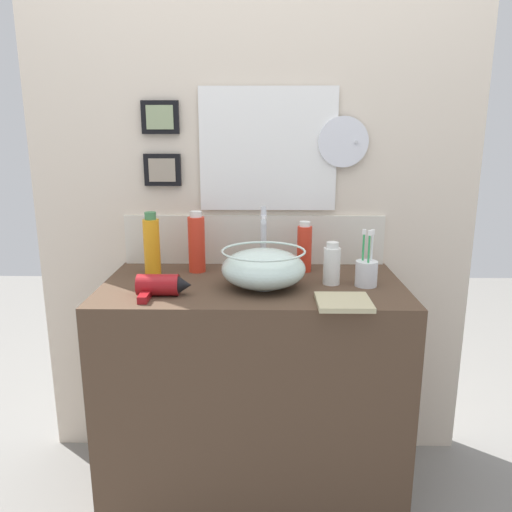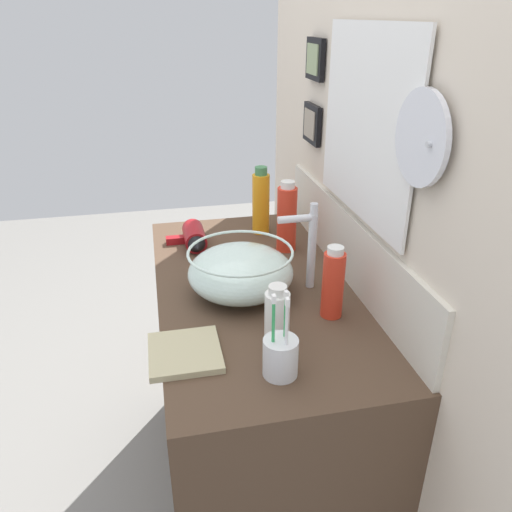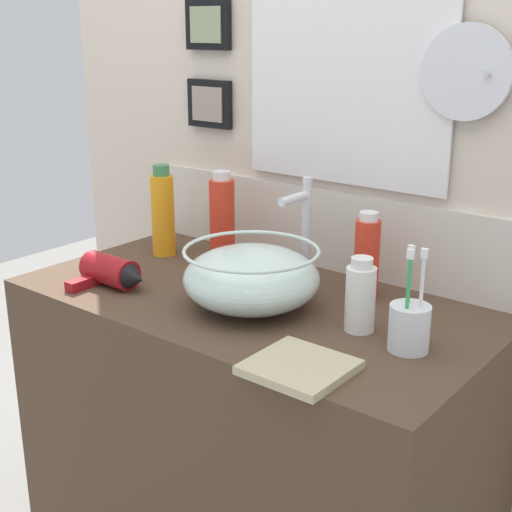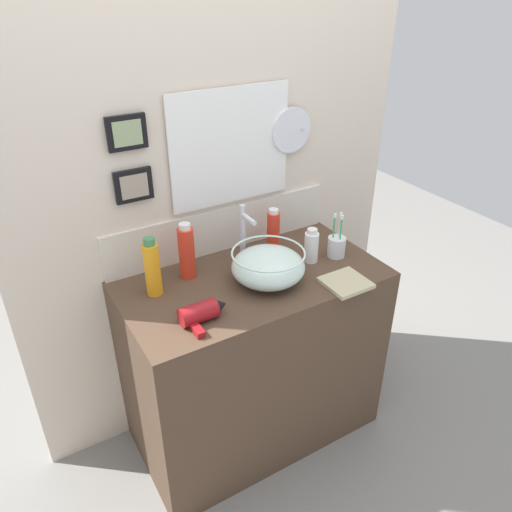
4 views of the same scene
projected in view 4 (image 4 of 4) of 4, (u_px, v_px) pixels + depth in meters
ground_plane at (254, 425)px, 2.45m from camera, size 6.00×6.00×0.00m
vanity_counter at (254, 358)px, 2.24m from camera, size 1.08×0.56×0.86m
back_panel at (216, 178)px, 2.09m from camera, size 1.79×0.10×2.37m
glass_bowl_sink at (268, 266)px, 1.97m from camera, size 0.29×0.29×0.13m
faucet at (244, 230)px, 2.07m from camera, size 0.02×0.11×0.25m
hair_drier at (202, 312)px, 1.76m from camera, size 0.18×0.13×0.07m
toothbrush_cup at (336, 246)px, 2.15m from camera, size 0.08×0.08×0.20m
soap_dispenser at (273, 230)px, 2.18m from camera, size 0.06×0.06×0.20m
shampoo_bottle at (152, 268)px, 1.87m from camera, size 0.06×0.06×0.24m
lotion_bottle at (311, 246)px, 2.11m from camera, size 0.06×0.06×0.15m
spray_bottle at (187, 252)px, 1.98m from camera, size 0.06×0.06×0.24m
hand_towel at (346, 283)px, 1.98m from camera, size 0.17×0.16×0.02m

